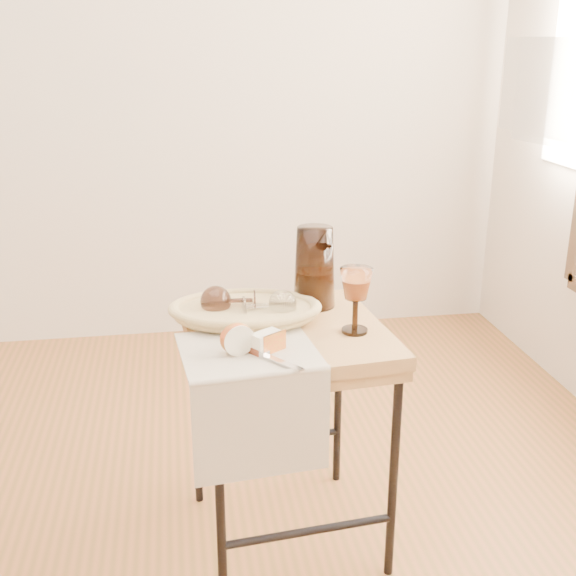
{
  "coord_description": "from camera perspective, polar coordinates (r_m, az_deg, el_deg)",
  "views": [
    {
      "loc": [
        0.22,
        -1.54,
        1.38
      ],
      "look_at": [
        0.5,
        0.17,
        0.78
      ],
      "focal_mm": 44.42,
      "sensor_mm": 36.0,
      "label": 1
    }
  ],
  "objects": [
    {
      "name": "wine_goblet",
      "position": [
        1.84,
        5.43,
        -0.98
      ],
      "size": [
        0.1,
        0.1,
        0.18
      ],
      "primitive_type": null,
      "rotation": [
        0.0,
        0.0,
        -0.25
      ],
      "color": "white",
      "rests_on": "side_table"
    },
    {
      "name": "goblet_lying_a",
      "position": [
        1.94,
        -4.47,
        -1.02
      ],
      "size": [
        0.14,
        0.1,
        0.08
      ],
      "primitive_type": null,
      "rotation": [
        0.0,
        0.0,
        3.06
      ],
      "color": "#4F3229",
      "rests_on": "bread_basket"
    },
    {
      "name": "goblet_lying_b",
      "position": [
        1.91,
        -1.76,
        -1.38
      ],
      "size": [
        0.13,
        0.08,
        0.08
      ],
      "primitive_type": null,
      "rotation": [
        0.0,
        0.0,
        0.05
      ],
      "color": "white",
      "rests_on": "bread_basket"
    },
    {
      "name": "table_knife",
      "position": [
        1.7,
        -1.73,
        -5.4
      ],
      "size": [
        0.14,
        0.17,
        0.02
      ],
      "primitive_type": null,
      "rotation": [
        0.0,
        0.0,
        -0.91
      ],
      "color": "silver",
      "rests_on": "tea_towel"
    },
    {
      "name": "bread_basket",
      "position": [
        1.94,
        -3.44,
        -2.01
      ],
      "size": [
        0.39,
        0.29,
        0.05
      ],
      "primitive_type": null,
      "rotation": [
        0.0,
        0.0,
        -0.12
      ],
      "color": "#A27D54",
      "rests_on": "side_table"
    },
    {
      "name": "side_table",
      "position": [
        2.04,
        -0.09,
        -11.78
      ],
      "size": [
        0.56,
        0.56,
        0.66
      ],
      "primitive_type": null,
      "rotation": [
        0.0,
        0.0,
        0.09
      ],
      "color": "brown",
      "rests_on": "floor"
    },
    {
      "name": "apple_half",
      "position": [
        1.72,
        -4.18,
        -4.0
      ],
      "size": [
        0.09,
        0.07,
        0.08
      ],
      "primitive_type": "ellipsoid",
      "rotation": [
        0.0,
        0.0,
        0.3
      ],
      "color": "#B50A19",
      "rests_on": "tea_towel"
    },
    {
      "name": "apple_wedge",
      "position": [
        1.73,
        -1.75,
        -4.32
      ],
      "size": [
        0.08,
        0.07,
        0.05
      ],
      "primitive_type": "cube",
      "rotation": [
        0.0,
        0.0,
        0.6
      ],
      "color": "white",
      "rests_on": "tea_towel"
    },
    {
      "name": "tea_towel",
      "position": [
        1.75,
        -3.23,
        -5.01
      ],
      "size": [
        0.36,
        0.33,
        0.01
      ],
      "primitive_type": "cube",
      "rotation": [
        0.0,
        0.0,
        0.1
      ],
      "color": "beige",
      "rests_on": "side_table"
    },
    {
      "name": "pitcher",
      "position": [
        2.02,
        2.13,
        1.69
      ],
      "size": [
        0.24,
        0.28,
        0.27
      ],
      "primitive_type": null,
      "rotation": [
        0.0,
        0.0,
        -0.39
      ],
      "color": "black",
      "rests_on": "side_table"
    },
    {
      "name": "wall_back",
      "position": [
        3.35,
        -13.72,
        18.24
      ],
      "size": [
        3.6,
        0.0,
        2.7
      ],
      "primitive_type": "cube",
      "color": "beige",
      "rests_on": "ground"
    }
  ]
}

